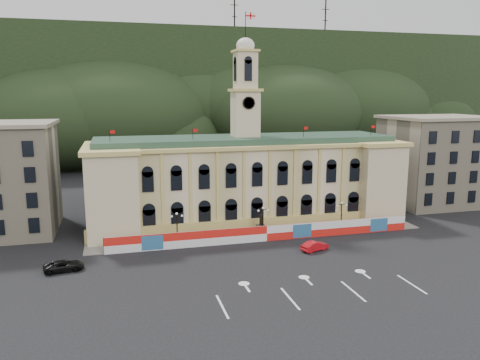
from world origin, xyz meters
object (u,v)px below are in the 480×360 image
object	(u,v)px
red_sedan	(315,246)
black_suv	(64,266)
lamp_center	(263,219)
statue	(261,229)

from	to	relation	value
red_sedan	black_suv	xyz separation A→B (m)	(-35.52, 0.92, -0.01)
red_sedan	black_suv	size ratio (longest dim) A/B	0.86
lamp_center	statue	bearing A→B (deg)	90.00
lamp_center	red_sedan	size ratio (longest dim) A/B	1.10
statue	black_suv	bearing A→B (deg)	-164.44
red_sedan	black_suv	world-z (taller)	red_sedan
statue	black_suv	world-z (taller)	statue
red_sedan	black_suv	bearing A→B (deg)	68.63
statue	black_suv	distance (m)	31.14
red_sedan	black_suv	distance (m)	35.54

